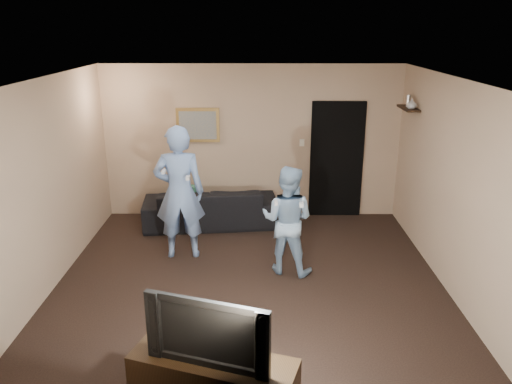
{
  "coord_description": "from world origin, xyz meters",
  "views": [
    {
      "loc": [
        0.11,
        -5.78,
        3.2
      ],
      "look_at": [
        0.08,
        0.3,
        1.15
      ],
      "focal_mm": 35.0,
      "sensor_mm": 36.0,
      "label": 1
    }
  ],
  "objects_px": {
    "tv_console": "(214,383)",
    "wii_player_left": "(179,193)",
    "television": "(212,327)",
    "sofa": "(211,206)",
    "wii_player_right": "(287,220)"
  },
  "relations": [
    {
      "from": "television",
      "to": "wii_player_right",
      "type": "relative_size",
      "value": 0.73
    },
    {
      "from": "wii_player_left",
      "to": "wii_player_right",
      "type": "distance_m",
      "value": 1.58
    },
    {
      "from": "tv_console",
      "to": "wii_player_left",
      "type": "xyz_separation_m",
      "value": [
        -0.72,
        3.06,
        0.71
      ]
    },
    {
      "from": "tv_console",
      "to": "television",
      "type": "bearing_deg",
      "value": 0.0
    },
    {
      "from": "television",
      "to": "wii_player_right",
      "type": "distance_m",
      "value": 2.7
    },
    {
      "from": "tv_console",
      "to": "wii_player_right",
      "type": "distance_m",
      "value": 2.74
    },
    {
      "from": "tv_console",
      "to": "television",
      "type": "xyz_separation_m",
      "value": [
        0.0,
        0.0,
        0.57
      ]
    },
    {
      "from": "sofa",
      "to": "wii_player_right",
      "type": "xyz_separation_m",
      "value": [
        1.18,
        -1.67,
        0.42
      ]
    },
    {
      "from": "sofa",
      "to": "television",
      "type": "distance_m",
      "value": 4.3
    },
    {
      "from": "tv_console",
      "to": "television",
      "type": "relative_size",
      "value": 1.33
    },
    {
      "from": "sofa",
      "to": "wii_player_left",
      "type": "height_order",
      "value": "wii_player_left"
    },
    {
      "from": "tv_console",
      "to": "wii_player_left",
      "type": "height_order",
      "value": "wii_player_left"
    },
    {
      "from": "tv_console",
      "to": "wii_player_left",
      "type": "distance_m",
      "value": 3.22
    },
    {
      "from": "tv_console",
      "to": "television",
      "type": "height_order",
      "value": "television"
    },
    {
      "from": "sofa",
      "to": "wii_player_left",
      "type": "bearing_deg",
      "value": 69.35
    }
  ]
}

